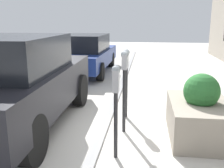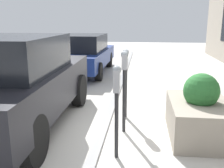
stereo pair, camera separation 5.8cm
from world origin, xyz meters
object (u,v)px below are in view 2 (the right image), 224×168
(parking_meter_nearest, at_px, (117,95))
(planter_box, at_px, (199,114))
(parking_meter_middle, at_px, (126,74))
(parking_meter_second, at_px, (124,77))
(parked_car_middle, at_px, (13,81))
(parked_car_rear, at_px, (83,53))

(parking_meter_nearest, distance_m, planter_box, 1.71)
(parking_meter_nearest, distance_m, parking_meter_middle, 1.68)
(parking_meter_second, relative_size, planter_box, 0.95)
(parking_meter_nearest, relative_size, parking_meter_middle, 0.97)
(parked_car_middle, height_order, parked_car_rear, parked_car_middle)
(parked_car_rear, bearing_deg, planter_box, -147.69)
(parking_meter_middle, height_order, planter_box, parking_meter_middle)
(planter_box, height_order, parked_car_rear, parked_car_rear)
(parked_car_middle, xyz_separation_m, parked_car_rear, (5.30, -0.10, -0.13))
(parking_meter_nearest, bearing_deg, parking_meter_second, -2.52)
(parking_meter_second, relative_size, parked_car_middle, 0.34)
(parking_meter_middle, distance_m, parked_car_middle, 2.14)
(parking_meter_second, distance_m, parked_car_middle, 2.05)
(parking_meter_nearest, height_order, parked_car_middle, parked_car_middle)
(parking_meter_middle, bearing_deg, parked_car_rear, 22.73)
(planter_box, distance_m, parked_car_middle, 3.38)
(parking_meter_middle, height_order, parked_car_middle, parked_car_middle)
(planter_box, height_order, parked_car_middle, parked_car_middle)
(parking_meter_nearest, bearing_deg, planter_box, -56.23)
(parking_meter_nearest, relative_size, planter_box, 0.89)
(parking_meter_middle, xyz_separation_m, parked_car_rear, (4.57, 1.91, -0.17))
(parking_meter_nearest, xyz_separation_m, parking_meter_middle, (1.68, -0.01, -0.03))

